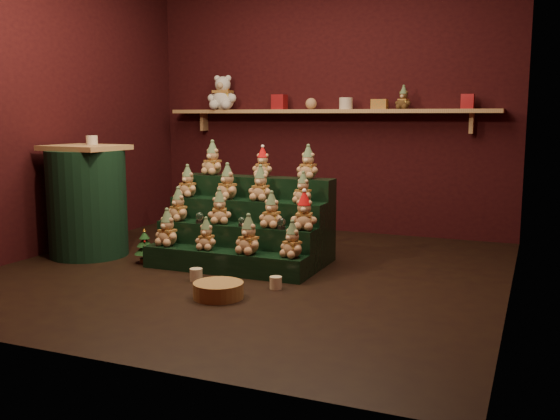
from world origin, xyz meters
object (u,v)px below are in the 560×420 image
at_px(snow_globe_c, 281,223).
at_px(side_table, 87,201).
at_px(brown_bear, 403,98).
at_px(riser_tier_front, 224,262).
at_px(wicker_basket, 218,290).
at_px(mini_christmas_tree, 145,246).
at_px(white_bear, 223,88).
at_px(snow_globe_a, 200,218).
at_px(mug_right, 276,283).
at_px(snow_globe_b, 242,222).
at_px(mug_left, 196,275).

height_order(snow_globe_c, side_table, side_table).
xyz_separation_m(snow_globe_c, brown_bear, (0.57, 1.81, 1.02)).
height_order(riser_tier_front, wicker_basket, riser_tier_front).
bearing_deg(snow_globe_c, brown_bear, 72.57).
distance_m(mini_christmas_tree, white_bear, 2.41).
distance_m(riser_tier_front, white_bear, 2.66).
distance_m(snow_globe_a, mug_right, 1.05).
height_order(snow_globe_b, brown_bear, brown_bear).
bearing_deg(snow_globe_a, brown_bear, 54.02).
height_order(mini_christmas_tree, wicker_basket, mini_christmas_tree).
distance_m(snow_globe_a, mini_christmas_tree, 0.55).
relative_size(mug_right, wicker_basket, 0.26).
xyz_separation_m(side_table, mug_left, (1.35, -0.40, -0.44)).
bearing_deg(snow_globe_b, snow_globe_a, 180.00).
relative_size(snow_globe_c, side_table, 0.09).
xyz_separation_m(mug_left, wicker_basket, (0.37, -0.33, 0.01)).
bearing_deg(side_table, wicker_basket, -19.07).
bearing_deg(brown_bear, wicker_basket, -93.42).
bearing_deg(wicker_basket, mini_christmas_tree, 148.12).
bearing_deg(wicker_basket, brown_bear, 74.76).
height_order(mug_right, brown_bear, brown_bear).
xyz_separation_m(mini_christmas_tree, mug_left, (0.70, -0.34, -0.10)).
bearing_deg(snow_globe_c, riser_tier_front, -160.00).
distance_m(mini_christmas_tree, wicker_basket, 1.27).
bearing_deg(riser_tier_front, snow_globe_c, 20.00).
relative_size(snow_globe_a, mug_right, 1.02).
height_order(snow_globe_a, brown_bear, brown_bear).
relative_size(snow_globe_a, mug_left, 0.94).
height_order(snow_globe_c, white_bear, white_bear).
bearing_deg(mug_left, side_table, 163.38).
relative_size(snow_globe_b, mug_left, 0.79).
height_order(mug_right, wicker_basket, wicker_basket).
bearing_deg(snow_globe_c, mug_right, -72.70).
relative_size(side_table, brown_bear, 4.43).
distance_m(snow_globe_a, snow_globe_b, 0.39).
relative_size(snow_globe_b, mini_christmas_tree, 0.25).
xyz_separation_m(side_table, white_bear, (0.39, 1.88, 1.07)).
distance_m(snow_globe_c, mug_left, 0.78).
bearing_deg(side_table, snow_globe_c, 6.08).
relative_size(snow_globe_b, white_bear, 0.16).
bearing_deg(mini_christmas_tree, riser_tier_front, -2.09).
relative_size(snow_globe_b, brown_bear, 0.34).
bearing_deg(white_bear, snow_globe_c, -56.67).
bearing_deg(brown_bear, side_table, -130.42).
bearing_deg(white_bear, brown_bear, -5.71).
bearing_deg(brown_bear, mug_left, -103.51).
relative_size(snow_globe_a, wicker_basket, 0.26).
relative_size(wicker_basket, white_bear, 0.74).
relative_size(riser_tier_front, snow_globe_b, 18.17).
height_order(snow_globe_b, mug_left, snow_globe_b).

